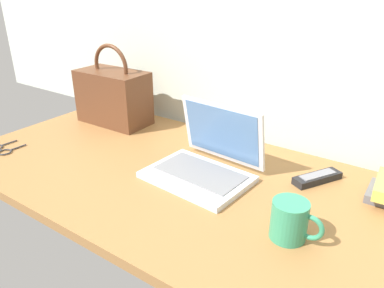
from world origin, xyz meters
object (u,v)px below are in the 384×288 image
at_px(laptop, 206,161).
at_px(eyeglasses, 1,149).
at_px(handbag, 114,96).
at_px(coffee_mug, 290,220).
at_px(remote_control_near, 317,178).

relative_size(laptop, eyeglasses, 2.88).
distance_m(laptop, handbag, 0.60).
bearing_deg(laptop, eyeglasses, -158.70).
relative_size(eyeglasses, handbag, 0.34).
bearing_deg(handbag, eyeglasses, -106.72).
xyz_separation_m(laptop, coffee_mug, (0.33, -0.15, 0.00)).
bearing_deg(eyeglasses, laptop, 21.30).
height_order(coffee_mug, handbag, handbag).
bearing_deg(eyeglasses, coffee_mug, 6.82).
xyz_separation_m(laptop, handbag, (-0.57, 0.17, 0.07)).
xyz_separation_m(laptop, remote_control_near, (0.30, 0.16, -0.03)).
bearing_deg(remote_control_near, handbag, 179.28).
bearing_deg(coffee_mug, eyeglasses, -173.18).
relative_size(coffee_mug, eyeglasses, 1.12).
bearing_deg(coffee_mug, handbag, 160.67).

